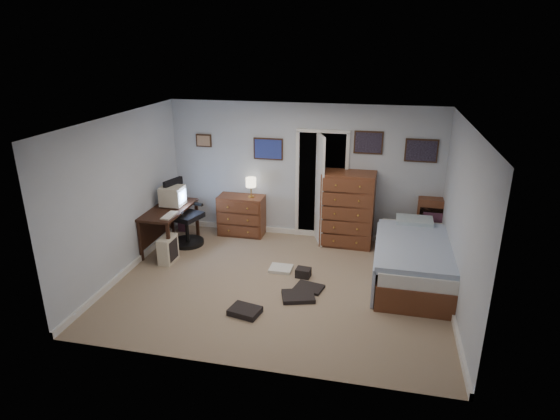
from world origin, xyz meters
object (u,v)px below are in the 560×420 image
(computer_desk, at_px, (165,217))
(low_dresser, at_px, (242,215))
(tall_dresser, at_px, (348,209))
(office_chair, at_px, (183,220))
(bed, at_px, (413,260))

(computer_desk, relative_size, low_dresser, 1.50)
(tall_dresser, bearing_deg, office_chair, -165.30)
(office_chair, distance_m, tall_dresser, 2.98)
(tall_dresser, bearing_deg, low_dresser, -178.25)
(office_chair, height_order, tall_dresser, tall_dresser)
(bed, bearing_deg, office_chair, 173.43)
(office_chair, bearing_deg, tall_dresser, 28.91)
(office_chair, bearing_deg, low_dresser, 52.73)
(computer_desk, distance_m, bed, 4.29)
(low_dresser, relative_size, bed, 0.39)
(computer_desk, bearing_deg, bed, -3.78)
(office_chair, bearing_deg, computer_desk, -123.30)
(low_dresser, distance_m, bed, 3.33)
(low_dresser, height_order, bed, low_dresser)
(computer_desk, height_order, office_chair, office_chair)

